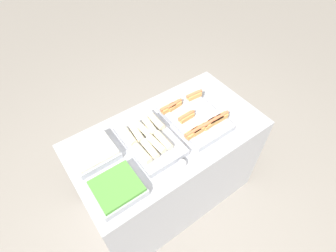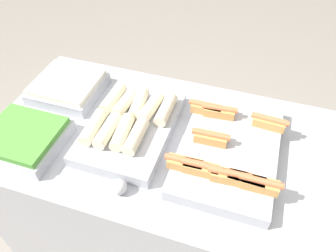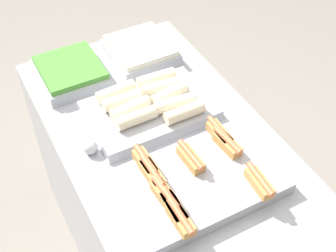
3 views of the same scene
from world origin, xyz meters
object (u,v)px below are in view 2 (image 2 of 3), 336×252
(tray_wraps, at_px, (130,124))
(serving_spoon_near, at_px, (116,186))
(tray_side_back, at_px, (68,87))
(tray_side_front, at_px, (24,138))
(tray_hotdogs, at_px, (228,150))

(tray_wraps, xyz_separation_m, serving_spoon_near, (0.06, -0.28, -0.02))
(tray_side_back, distance_m, serving_spoon_near, 0.59)
(tray_wraps, bearing_deg, tray_side_front, -151.44)
(tray_hotdogs, xyz_separation_m, tray_side_back, (-0.75, 0.14, 0.00))
(tray_wraps, distance_m, serving_spoon_near, 0.28)
(tray_side_front, xyz_separation_m, serving_spoon_near, (0.42, -0.08, -0.01))
(tray_hotdogs, relative_size, tray_side_back, 1.82)
(tray_side_front, bearing_deg, tray_hotdogs, 13.84)
(tray_wraps, distance_m, tray_side_back, 0.38)
(tray_hotdogs, relative_size, serving_spoon_near, 2.36)
(tray_hotdogs, relative_size, tray_side_front, 1.82)
(tray_side_front, height_order, serving_spoon_near, tray_side_front)
(tray_wraps, bearing_deg, tray_hotdogs, -1.44)
(tray_hotdogs, distance_m, tray_side_front, 0.77)
(tray_hotdogs, height_order, serving_spoon_near, tray_hotdogs)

